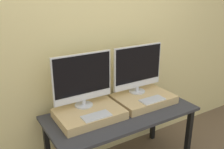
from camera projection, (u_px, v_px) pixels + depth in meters
The scene contains 8 objects.
wall_back at pixel (100, 47), 2.67m from camera, with size 8.00×0.04×2.60m.
workbench at pixel (121, 119), 2.55m from camera, with size 1.52×0.71×0.72m.
wooden_riser_left at pixel (89, 114), 2.39m from camera, with size 0.62×0.44×0.08m.
monitor_left at pixel (83, 79), 2.38m from camera, with size 0.60×0.18×0.53m.
keyboard_left at pixel (96, 116), 2.26m from camera, with size 0.27×0.13×0.01m.
wooden_riser_right at pixel (143, 99), 2.72m from camera, with size 0.62×0.44×0.08m.
monitor_right at pixel (138, 68), 2.71m from camera, with size 0.60×0.18×0.53m.
keyboard_right at pixel (152, 100), 2.58m from camera, with size 0.27×0.13×0.01m.
Camera 1 is at (-1.26, -1.52, 1.92)m, focal length 40.00 mm.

